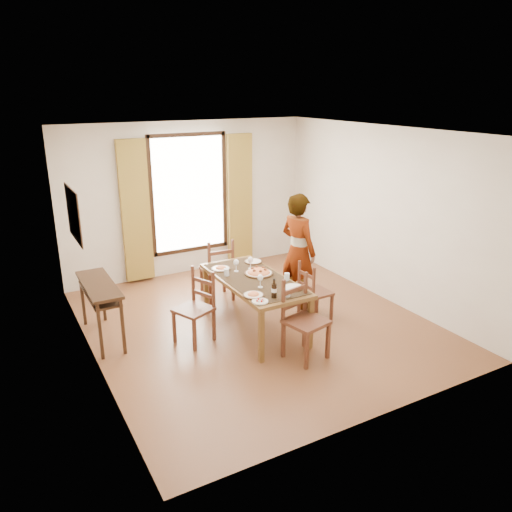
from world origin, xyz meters
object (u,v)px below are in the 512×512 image
console_table (99,291)px  man (298,251)px  dining_table (254,283)px  pasta_platter (259,271)px

console_table → man: size_ratio=0.68×
dining_table → man: size_ratio=1.02×
console_table → man: (2.90, -0.34, 0.20)m
console_table → dining_table: (1.93, -0.72, 0.00)m
console_table → pasta_platter: (2.06, -0.62, 0.12)m
man → pasta_platter: 0.89m
console_table → man: man is taller
console_table → pasta_platter: size_ratio=3.00×
dining_table → pasta_platter: size_ratio=4.53×
man → console_table: bearing=70.4°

